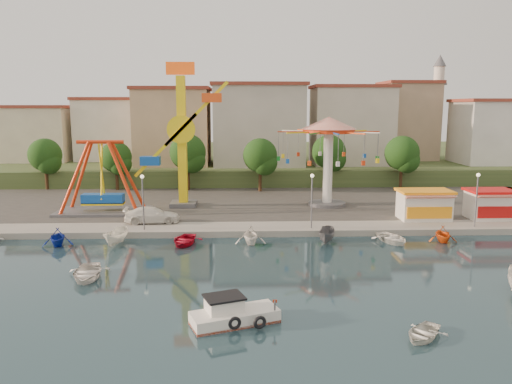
{
  "coord_description": "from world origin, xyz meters",
  "views": [
    {
      "loc": [
        1.0,
        -33.52,
        12.19
      ],
      "look_at": [
        2.71,
        14.0,
        4.0
      ],
      "focal_mm": 35.0,
      "sensor_mm": 36.0,
      "label": 1
    }
  ],
  "objects_px": {
    "wave_swinger": "(328,141)",
    "rowboat_a": "(87,273)",
    "pirate_ship_ride": "(102,179)",
    "van": "(152,215)",
    "cabin_motorboat": "(233,315)",
    "kamikaze_tower": "(185,139)"
  },
  "relations": [
    {
      "from": "wave_swinger",
      "to": "rowboat_a",
      "type": "xyz_separation_m",
      "value": [
        -21.37,
        -23.01,
        -7.77
      ]
    },
    {
      "from": "pirate_ship_ride",
      "to": "van",
      "type": "distance_m",
      "value": 8.49
    },
    {
      "from": "wave_swinger",
      "to": "cabin_motorboat",
      "type": "xyz_separation_m",
      "value": [
        -10.86,
        -30.86,
        -7.73
      ]
    },
    {
      "from": "cabin_motorboat",
      "to": "van",
      "type": "xyz_separation_m",
      "value": [
        -8.33,
        22.65,
        0.93
      ]
    },
    {
      "from": "pirate_ship_ride",
      "to": "wave_swinger",
      "type": "bearing_deg",
      "value": 7.22
    },
    {
      "from": "rowboat_a",
      "to": "van",
      "type": "height_order",
      "value": "van"
    },
    {
      "from": "pirate_ship_ride",
      "to": "kamikaze_tower",
      "type": "relative_size",
      "value": 0.61
    },
    {
      "from": "pirate_ship_ride",
      "to": "van",
      "type": "relative_size",
      "value": 1.83
    },
    {
      "from": "wave_swinger",
      "to": "van",
      "type": "bearing_deg",
      "value": -156.84
    },
    {
      "from": "van",
      "to": "wave_swinger",
      "type": "bearing_deg",
      "value": -70.85
    },
    {
      "from": "rowboat_a",
      "to": "pirate_ship_ride",
      "type": "bearing_deg",
      "value": 94.0
    },
    {
      "from": "pirate_ship_ride",
      "to": "van",
      "type": "height_order",
      "value": "pirate_ship_ride"
    },
    {
      "from": "kamikaze_tower",
      "to": "cabin_motorboat",
      "type": "relative_size",
      "value": 3.12
    },
    {
      "from": "cabin_motorboat",
      "to": "rowboat_a",
      "type": "distance_m",
      "value": 13.12
    },
    {
      "from": "kamikaze_tower",
      "to": "van",
      "type": "bearing_deg",
      "value": -107.76
    },
    {
      "from": "kamikaze_tower",
      "to": "van",
      "type": "distance_m",
      "value": 11.14
    },
    {
      "from": "wave_swinger",
      "to": "cabin_motorboat",
      "type": "height_order",
      "value": "wave_swinger"
    },
    {
      "from": "rowboat_a",
      "to": "wave_swinger",
      "type": "bearing_deg",
      "value": 39.72
    },
    {
      "from": "kamikaze_tower",
      "to": "rowboat_a",
      "type": "bearing_deg",
      "value": -101.81
    },
    {
      "from": "kamikaze_tower",
      "to": "wave_swinger",
      "type": "relative_size",
      "value": 1.42
    },
    {
      "from": "kamikaze_tower",
      "to": "cabin_motorboat",
      "type": "distance_m",
      "value": 32.38
    },
    {
      "from": "rowboat_a",
      "to": "van",
      "type": "xyz_separation_m",
      "value": [
        2.18,
        14.8,
        0.96
      ]
    }
  ]
}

